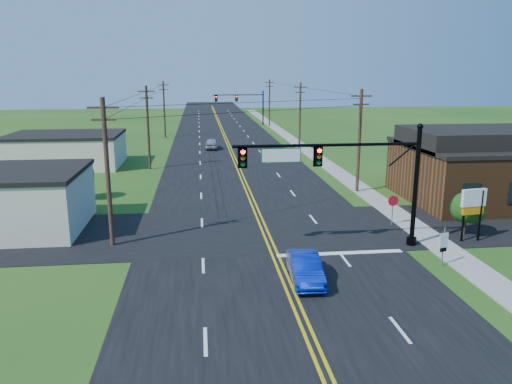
{
  "coord_description": "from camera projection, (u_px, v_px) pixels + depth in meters",
  "views": [
    {
      "loc": [
        -4.03,
        -19.86,
        10.39
      ],
      "look_at": [
        -0.62,
        10.0,
        3.15
      ],
      "focal_mm": 35.0,
      "sensor_mm": 36.0,
      "label": 1
    }
  ],
  "objects": [
    {
      "name": "road_cross",
      "position": [
        262.0,
        230.0,
        33.65
      ],
      "size": [
        70.0,
        10.0,
        0.04
      ],
      "primitive_type": "cube",
      "color": "black",
      "rests_on": "ground"
    },
    {
      "name": "utility_pole_right_c",
      "position": [
        269.0,
        102.0,
        97.38
      ],
      "size": [
        1.8,
        0.28,
        9.0
      ],
      "color": "#341F17",
      "rests_on": "ground"
    },
    {
      "name": "pylon_sign",
      "position": [
        473.0,
        203.0,
        30.84
      ],
      "size": [
        1.66,
        0.46,
        3.39
      ],
      "rotation": [
        0.0,
        0.0,
        0.14
      ],
      "color": "black",
      "rests_on": "ground"
    },
    {
      "name": "stop_sign",
      "position": [
        393.0,
        204.0,
        34.27
      ],
      "size": [
        0.77,
        0.09,
        2.18
      ],
      "rotation": [
        0.0,
        0.0,
        0.02
      ],
      "color": "slate",
      "rests_on": "ground"
    },
    {
      "name": "ground",
      "position": [
        295.0,
        313.0,
        22.06
      ],
      "size": [
        260.0,
        260.0,
        0.0
      ],
      "primitive_type": "plane",
      "color": "#1A4714",
      "rests_on": "ground"
    },
    {
      "name": "utility_pole_right_a",
      "position": [
        359.0,
        139.0,
        43.29
      ],
      "size": [
        1.8,
        0.28,
        9.0
      ],
      "color": "#341F17",
      "rests_on": "ground"
    },
    {
      "name": "road_main",
      "position": [
        228.0,
        148.0,
        70.35
      ],
      "size": [
        16.0,
        220.0,
        0.04
      ],
      "primitive_type": "cube",
      "color": "black",
      "rests_on": "ground"
    },
    {
      "name": "cream_bldg_near",
      "position": [
        5.0,
        200.0,
        33.23
      ],
      "size": [
        10.2,
        8.2,
        4.1
      ],
      "color": "beige",
      "rests_on": "ground"
    },
    {
      "name": "utility_pole_left_b",
      "position": [
        148.0,
        126.0,
        53.72
      ],
      "size": [
        1.8,
        0.28,
        9.0
      ],
      "color": "#341F17",
      "rests_on": "ground"
    },
    {
      "name": "utility_pole_right_b",
      "position": [
        300.0,
        114.0,
        68.4
      ],
      "size": [
        1.8,
        0.28,
        9.0
      ],
      "color": "#341F17",
      "rests_on": "ground"
    },
    {
      "name": "sidewalk",
      "position": [
        317.0,
        158.0,
        61.85
      ],
      "size": [
        2.0,
        160.0,
        0.08
      ],
      "primitive_type": "cube",
      "color": "gray",
      "rests_on": "ground"
    },
    {
      "name": "cream_bldg_far",
      "position": [
        66.0,
        150.0,
        56.24
      ],
      "size": [
        12.2,
        9.2,
        3.7
      ],
      "color": "beige",
      "rests_on": "ground"
    },
    {
      "name": "tree_left",
      "position": [
        79.0,
        174.0,
        41.26
      ],
      "size": [
        2.4,
        2.4,
        3.37
      ],
      "color": "#341F17",
      "rests_on": "ground"
    },
    {
      "name": "blue_car",
      "position": [
        305.0,
        269.0,
        25.26
      ],
      "size": [
        1.64,
        4.24,
        1.38
      ],
      "primitive_type": "imported",
      "rotation": [
        0.0,
        0.0,
        -0.04
      ],
      "color": "#071EA7",
      "rests_on": "ground"
    },
    {
      "name": "signal_mast_far",
      "position": [
        241.0,
        102.0,
        98.76
      ],
      "size": [
        10.98,
        0.6,
        7.48
      ],
      "color": "black",
      "rests_on": "ground"
    },
    {
      "name": "utility_pole_left_a",
      "position": [
        107.0,
        170.0,
        29.57
      ],
      "size": [
        1.8,
        0.28,
        9.0
      ],
      "color": "#341F17",
      "rests_on": "ground"
    },
    {
      "name": "utility_pole_left_c",
      "position": [
        164.0,
        108.0,
        79.79
      ],
      "size": [
        1.8,
        0.28,
        9.0
      ],
      "color": "#341F17",
      "rests_on": "ground"
    },
    {
      "name": "tree_right_back",
      "position": [
        407.0,
        155.0,
        48.33
      ],
      "size": [
        3.0,
        3.0,
        4.1
      ],
      "color": "#341F17",
      "rests_on": "ground"
    },
    {
      "name": "shrub_corner",
      "position": [
        466.0,
        208.0,
        32.24
      ],
      "size": [
        2.0,
        2.0,
        2.86
      ],
      "color": "#341F17",
      "rests_on": "ground"
    },
    {
      "name": "distant_car",
      "position": [
        212.0,
        144.0,
        68.93
      ],
      "size": [
        2.05,
        4.46,
        1.48
      ],
      "primitive_type": "imported",
      "rotation": [
        0.0,
        0.0,
        3.07
      ],
      "color": "#AEAEB3",
      "rests_on": "ground"
    },
    {
      "name": "signal_mast_main",
      "position": [
        344.0,
        171.0,
        29.16
      ],
      "size": [
        11.3,
        0.6,
        7.48
      ],
      "color": "black",
      "rests_on": "ground"
    },
    {
      "name": "brick_building",
      "position": [
        493.0,
        172.0,
        41.11
      ],
      "size": [
        14.2,
        11.2,
        4.7
      ],
      "color": "#553218",
      "rests_on": "ground"
    },
    {
      "name": "route_sign",
      "position": [
        444.0,
        244.0,
        27.12
      ],
      "size": [
        0.54,
        0.2,
        2.22
      ],
      "rotation": [
        0.0,
        0.0,
        0.31
      ],
      "color": "slate",
      "rests_on": "ground"
    }
  ]
}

